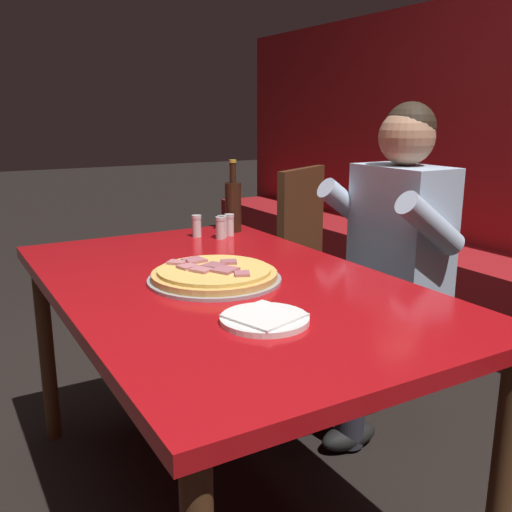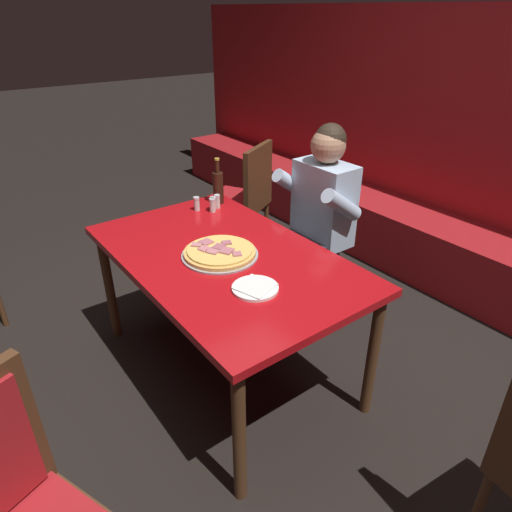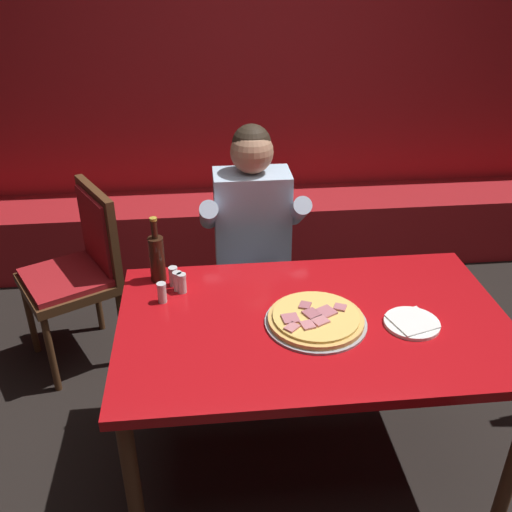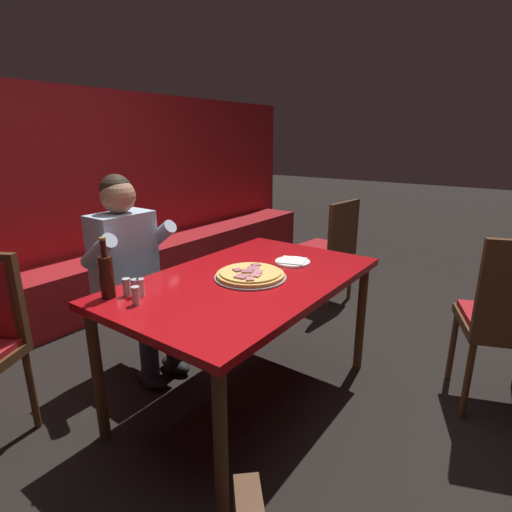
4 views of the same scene
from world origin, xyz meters
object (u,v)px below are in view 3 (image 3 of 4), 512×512
beer_bottle (157,257)px  main_dining_table (313,335)px  shaker_black_pepper (162,294)px  diner_seated_blue_shirt (254,241)px  plate_white_paper (412,323)px  shaker_parmesan (178,282)px  shaker_red_pepper_flakes (173,277)px  pizza (316,319)px  shaker_oregano (182,284)px  dining_chair_side_aisle (81,264)px

beer_bottle → main_dining_table: bearing=-30.6°
main_dining_table → shaker_black_pepper: size_ratio=17.46×
diner_seated_blue_shirt → shaker_black_pepper: bearing=-126.0°
plate_white_paper → shaker_parmesan: shaker_parmesan is taller
shaker_red_pepper_flakes → shaker_black_pepper: size_ratio=1.00×
pizza → shaker_oregano: bearing=151.6°
pizza → diner_seated_blue_shirt: (-0.16, 0.80, -0.07)m
beer_bottle → shaker_black_pepper: beer_bottle is taller
pizza → beer_bottle: bearing=147.8°
beer_bottle → shaker_red_pepper_flakes: 0.11m
main_dining_table → shaker_red_pepper_flakes: (-0.54, 0.31, 0.11)m
shaker_black_pepper → plate_white_paper: bearing=-15.1°
pizza → main_dining_table: bearing=93.7°
pizza → shaker_red_pepper_flakes: shaker_red_pepper_flakes is taller
diner_seated_blue_shirt → shaker_oregano: bearing=-123.7°
shaker_red_pepper_flakes → shaker_oregano: 0.07m
diner_seated_blue_shirt → plate_white_paper: bearing=-58.5°
shaker_black_pepper → pizza: bearing=-19.6°
pizza → beer_bottle: size_ratio=1.33×
plate_white_paper → main_dining_table: bearing=168.8°
plate_white_paper → dining_chair_side_aisle: bearing=146.2°
shaker_parmesan → shaker_red_pepper_flakes: (-0.02, 0.04, 0.00)m
diner_seated_blue_shirt → dining_chair_side_aisle: size_ratio=1.32×
plate_white_paper → shaker_red_pepper_flakes: shaker_red_pepper_flakes is taller
beer_bottle → shaker_red_pepper_flakes: size_ratio=3.40×
shaker_parmesan → shaker_oregano: size_ratio=1.00×
shaker_parmesan → shaker_oregano: (0.02, -0.02, 0.00)m
shaker_parmesan → shaker_oregano: bearing=-42.8°
beer_bottle → dining_chair_side_aisle: (-0.44, 0.51, -0.30)m
diner_seated_blue_shirt → dining_chair_side_aisle: diner_seated_blue_shirt is taller
shaker_oregano → shaker_parmesan: bearing=137.2°
beer_bottle → diner_seated_blue_shirt: size_ratio=0.23×
shaker_black_pepper → dining_chair_side_aisle: (-0.46, 0.69, -0.23)m
shaker_black_pepper → shaker_oregano: same height
pizza → shaker_oregano: size_ratio=4.51×
beer_bottle → shaker_black_pepper: 0.19m
dining_chair_side_aisle → shaker_black_pepper: bearing=-56.0°
pizza → dining_chair_side_aisle: bearing=139.5°
dining_chair_side_aisle → pizza: bearing=-40.5°
plate_white_paper → dining_chair_side_aisle: (-1.41, 0.94, -0.20)m
pizza → shaker_red_pepper_flakes: bearing=148.6°
shaker_black_pepper → dining_chair_side_aisle: size_ratio=0.09×
plate_white_paper → shaker_black_pepper: size_ratio=2.44×
shaker_oregano → diner_seated_blue_shirt: 0.63m
plate_white_paper → dining_chair_side_aisle: dining_chair_side_aisle is taller
shaker_black_pepper → dining_chair_side_aisle: bearing=124.0°
pizza → shaker_parmesan: (-0.52, 0.29, 0.02)m
plate_white_paper → shaker_parmesan: bearing=159.1°
pizza → shaker_parmesan: shaker_parmesan is taller
pizza → shaker_black_pepper: shaker_black_pepper is taller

